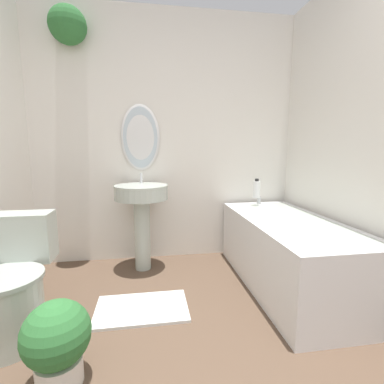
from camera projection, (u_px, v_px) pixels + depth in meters
wall_back at (160, 131)px, 2.71m from camera, size 2.64×0.31×2.40m
wall_right at (384, 133)px, 1.76m from camera, size 0.06×2.49×2.40m
toilet at (11, 289)px, 1.61m from camera, size 0.41×0.59×0.70m
pedestal_sink at (142, 206)px, 2.50m from camera, size 0.47×0.47×0.88m
bathtub at (288, 251)px, 2.23m from camera, size 0.67×1.46×0.63m
shampoo_bottle at (257, 189)px, 2.71m from camera, size 0.07×0.07×0.19m
potted_plant at (57, 340)px, 1.28m from camera, size 0.31×0.31×0.41m
bath_mat at (142, 309)px, 1.92m from camera, size 0.63×0.39×0.02m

